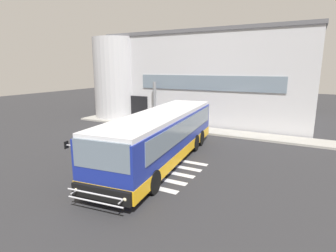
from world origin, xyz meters
TOP-DOWN VIEW (x-y plane):
  - ground_plane at (0.00, 0.00)m, footprint 80.00×90.00m
  - bay_paint_stripes at (2.00, -4.20)m, footprint 4.40×3.96m
  - terminal_building at (-0.68, 11.56)m, footprint 20.05×13.80m
  - boarding_curb at (0.00, 4.80)m, footprint 22.25×2.00m
  - entry_support_column at (-3.60, 5.40)m, footprint 0.28×0.28m
  - bus_main_foreground at (1.74, -2.88)m, footprint 3.81×11.89m
  - passenger_near_column at (-2.80, 4.86)m, footprint 0.43×0.46m
  - passenger_by_doorway at (-1.76, 5.10)m, footprint 0.58×0.43m
  - passenger_at_curb_edge at (-1.33, 4.39)m, footprint 0.59×0.23m
  - safety_bollard_yellow at (-1.74, 3.60)m, footprint 0.18×0.18m

SIDE VIEW (x-z plane):
  - ground_plane at x=0.00m, z-range -0.02..0.00m
  - bay_paint_stripes at x=2.00m, z-range 0.00..0.01m
  - boarding_curb at x=0.00m, z-range 0.00..0.15m
  - safety_bollard_yellow at x=-1.74m, z-range 0.00..0.90m
  - passenger_near_column at x=-2.80m, z-range 0.24..1.92m
  - passenger_at_curb_edge at x=-1.33m, z-range 0.24..1.92m
  - passenger_by_doorway at x=-1.76m, z-range 0.28..1.95m
  - bus_main_foreground at x=1.74m, z-range -0.02..2.68m
  - entry_support_column at x=-3.60m, z-range 0.15..3.81m
  - terminal_building at x=-0.68m, z-range -0.01..8.13m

